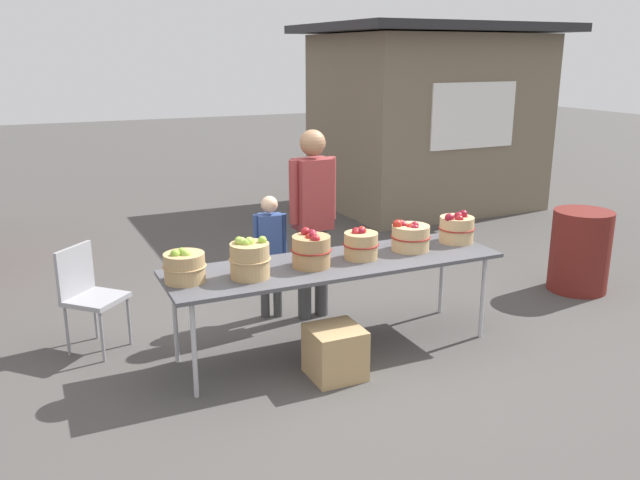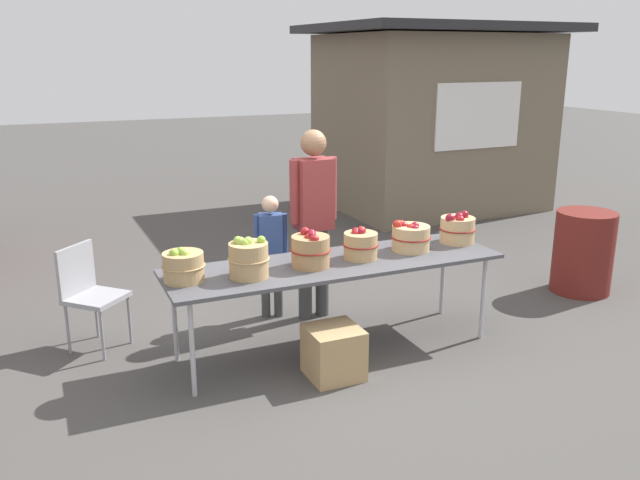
# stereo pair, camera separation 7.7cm
# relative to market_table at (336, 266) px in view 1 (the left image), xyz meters

# --- Properties ---
(ground_plane) EXTENTS (40.00, 40.00, 0.00)m
(ground_plane) POSITION_rel_market_table_xyz_m (0.00, 0.00, -0.71)
(ground_plane) COLOR #474442
(market_table) EXTENTS (2.70, 0.76, 0.75)m
(market_table) POSITION_rel_market_table_xyz_m (0.00, 0.00, 0.00)
(market_table) COLOR #4C4C51
(market_table) RESTS_ON ground
(apple_basket_green_0) EXTENTS (0.31, 0.31, 0.26)m
(apple_basket_green_0) POSITION_rel_market_table_xyz_m (-1.19, 0.03, 0.15)
(apple_basket_green_0) COLOR tan
(apple_basket_green_0) RESTS_ON market_table
(apple_basket_green_1) EXTENTS (0.31, 0.31, 0.31)m
(apple_basket_green_1) POSITION_rel_market_table_xyz_m (-0.73, -0.07, 0.18)
(apple_basket_green_1) COLOR tan
(apple_basket_green_1) RESTS_ON market_table
(apple_basket_red_0) EXTENTS (0.32, 0.32, 0.29)m
(apple_basket_red_0) POSITION_rel_market_table_xyz_m (-0.22, -0.03, 0.17)
(apple_basket_red_0) COLOR #A87F51
(apple_basket_red_0) RESTS_ON market_table
(apple_basket_red_1) EXTENTS (0.29, 0.29, 0.26)m
(apple_basket_red_1) POSITION_rel_market_table_xyz_m (0.22, 0.00, 0.15)
(apple_basket_red_1) COLOR tan
(apple_basket_red_1) RESTS_ON market_table
(apple_basket_red_2) EXTENTS (0.33, 0.33, 0.26)m
(apple_basket_red_2) POSITION_rel_market_table_xyz_m (0.70, 0.03, 0.15)
(apple_basket_red_2) COLOR tan
(apple_basket_red_2) RESTS_ON market_table
(apple_basket_red_3) EXTENTS (0.32, 0.32, 0.28)m
(apple_basket_red_3) POSITION_rel_market_table_xyz_m (1.20, 0.07, 0.16)
(apple_basket_red_3) COLOR tan
(apple_basket_red_3) RESTS_ON market_table
(vendor_adult) EXTENTS (0.45, 0.25, 1.71)m
(vendor_adult) POSITION_rel_market_table_xyz_m (0.12, 0.71, 0.29)
(vendor_adult) COLOR #3F3F3F
(vendor_adult) RESTS_ON ground
(child_customer) EXTENTS (0.29, 0.20, 1.13)m
(child_customer) POSITION_rel_market_table_xyz_m (-0.23, 0.86, -0.05)
(child_customer) COLOR #3F3F3F
(child_customer) RESTS_ON ground
(food_kiosk) EXTENTS (3.56, 2.98, 2.74)m
(food_kiosk) POSITION_rel_market_table_xyz_m (3.60, 4.25, 0.67)
(food_kiosk) COLOR #726651
(food_kiosk) RESTS_ON ground
(folding_chair) EXTENTS (0.57, 0.57, 0.86)m
(folding_chair) POSITION_rel_market_table_xyz_m (-1.80, 0.83, -0.21)
(folding_chair) COLOR #99999E
(folding_chair) RESTS_ON ground
(trash_barrel) EXTENTS (0.58, 0.58, 0.83)m
(trash_barrel) POSITION_rel_market_table_xyz_m (2.86, 0.24, -0.30)
(trash_barrel) COLOR maroon
(trash_barrel) RESTS_ON ground
(produce_crate) EXTENTS (0.39, 0.39, 0.39)m
(produce_crate) POSITION_rel_market_table_xyz_m (-0.20, -0.42, -0.52)
(produce_crate) COLOR tan
(produce_crate) RESTS_ON ground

